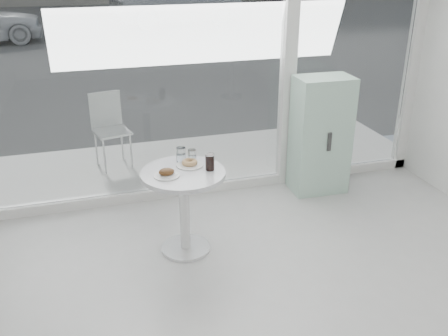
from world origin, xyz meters
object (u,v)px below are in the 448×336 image
object	(u,v)px
car_silver	(177,4)
cola_glass	(210,162)
water_tumbler_a	(181,156)
water_tumbler_b	(192,157)
main_table	(184,195)
plate_donut	(190,163)
patio_chair	(109,125)
plate_fritter	(167,173)
mint_cabinet	(320,135)

from	to	relation	value
car_silver	cola_glass	size ratio (longest dim) A/B	31.10
water_tumbler_a	water_tumbler_b	distance (m)	0.10
main_table	plate_donut	world-z (taller)	plate_donut
main_table	patio_chair	world-z (taller)	patio_chair
cola_glass	car_silver	bearing A→B (deg)	79.49
plate_fritter	water_tumbler_b	xyz separation A→B (m)	(0.26, 0.22, 0.03)
mint_cabinet	water_tumbler_b	world-z (taller)	mint_cabinet
patio_chair	plate_fritter	bearing A→B (deg)	-94.82
water_tumbler_b	patio_chair	bearing A→B (deg)	107.08
mint_cabinet	car_silver	distance (m)	13.21
car_silver	water_tumbler_b	world-z (taller)	car_silver
water_tumbler_a	water_tumbler_b	size ratio (longest dim) A/B	1.13
mint_cabinet	cola_glass	xyz separation A→B (m)	(-1.46, -0.83, 0.20)
patio_chair	water_tumbler_b	size ratio (longest dim) A/B	7.48
patio_chair	water_tumbler_b	distance (m)	1.99
mint_cabinet	car_silver	world-z (taller)	car_silver
mint_cabinet	car_silver	bearing A→B (deg)	86.78
main_table	mint_cabinet	distance (m)	1.87
car_silver	plate_fritter	bearing A→B (deg)	157.70
plate_donut	cola_glass	distance (m)	0.20
cola_glass	mint_cabinet	bearing A→B (deg)	29.60
main_table	cola_glass	distance (m)	0.37
water_tumbler_a	cola_glass	bearing A→B (deg)	-50.79
car_silver	water_tumbler_b	size ratio (longest dim) A/B	37.84
mint_cabinet	water_tumbler_b	xyz separation A→B (m)	(-1.57, -0.63, 0.18)
mint_cabinet	cola_glass	bearing A→B (deg)	-148.68
plate_donut	cola_glass	bearing A→B (deg)	-43.36
patio_chair	plate_fritter	size ratio (longest dim) A/B	4.11
main_table	plate_donut	distance (m)	0.27
water_tumbler_a	water_tumbler_b	bearing A→B (deg)	-24.66
plate_fritter	cola_glass	world-z (taller)	cola_glass
patio_chair	plate_donut	bearing A→B (deg)	-87.79
main_table	plate_fritter	distance (m)	0.29
water_tumbler_a	car_silver	bearing A→B (deg)	78.52
car_silver	patio_chair	bearing A→B (deg)	154.26
car_silver	cola_glass	xyz separation A→B (m)	(-2.60, -13.99, 0.10)
plate_donut	cola_glass	world-z (taller)	cola_glass
plate_fritter	plate_donut	size ratio (longest dim) A/B	0.93
mint_cabinet	water_tumbler_a	xyz separation A→B (m)	(-1.66, -0.59, 0.19)
car_silver	plate_fritter	xyz separation A→B (m)	(-2.97, -14.01, 0.06)
car_silver	main_table	bearing A→B (deg)	158.23
main_table	car_silver	bearing A→B (deg)	78.57
main_table	cola_glass	bearing A→B (deg)	-7.76
patio_chair	water_tumbler_a	world-z (taller)	patio_chair
car_silver	plate_donut	xyz separation A→B (m)	(-2.74, -13.85, 0.05)
plate_donut	water_tumbler_b	world-z (taller)	water_tumbler_b
patio_chair	car_silver	distance (m)	12.35
main_table	water_tumbler_b	xyz separation A→B (m)	(0.12, 0.17, 0.27)
patio_chair	cola_glass	xyz separation A→B (m)	(0.68, -2.08, 0.28)
plate_donut	mint_cabinet	bearing A→B (deg)	23.36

